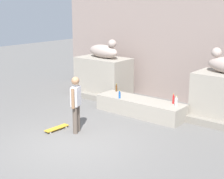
{
  "coord_description": "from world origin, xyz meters",
  "views": [
    {
      "loc": [
        6.11,
        -5.94,
        3.69
      ],
      "look_at": [
        -0.22,
        1.96,
        1.1
      ],
      "focal_mm": 54.2,
      "sensor_mm": 36.0,
      "label": 1
    }
  ],
  "objects_px": {
    "bottle_clear": "(176,102)",
    "bottle_blue": "(120,95)",
    "bottle_brown": "(116,88)",
    "skateboard": "(57,128)",
    "skater": "(76,102)",
    "bottle_red": "(173,99)",
    "statue_reclining_left": "(104,51)"
  },
  "relations": [
    {
      "from": "skateboard",
      "to": "bottle_red",
      "type": "distance_m",
      "value": 3.82
    },
    {
      "from": "skater",
      "to": "bottle_blue",
      "type": "xyz_separation_m",
      "value": [
        -0.09,
        2.19,
        -0.27
      ]
    },
    {
      "from": "skater",
      "to": "bottle_red",
      "type": "height_order",
      "value": "skater"
    },
    {
      "from": "bottle_blue",
      "to": "statue_reclining_left",
      "type": "bearing_deg",
      "value": 142.79
    },
    {
      "from": "statue_reclining_left",
      "to": "bottle_brown",
      "type": "bearing_deg",
      "value": -21.54
    },
    {
      "from": "statue_reclining_left",
      "to": "bottle_clear",
      "type": "xyz_separation_m",
      "value": [
        3.86,
        -1.05,
        -1.17
      ]
    },
    {
      "from": "bottle_clear",
      "to": "skateboard",
      "type": "bearing_deg",
      "value": -130.45
    },
    {
      "from": "skateboard",
      "to": "bottle_blue",
      "type": "height_order",
      "value": "bottle_blue"
    },
    {
      "from": "skater",
      "to": "bottle_brown",
      "type": "bearing_deg",
      "value": 171.35
    },
    {
      "from": "skateboard",
      "to": "bottle_red",
      "type": "relative_size",
      "value": 2.43
    },
    {
      "from": "bottle_brown",
      "to": "bottle_clear",
      "type": "xyz_separation_m",
      "value": [
        2.59,
        -0.26,
        0.02
      ]
    },
    {
      "from": "bottle_red",
      "to": "bottle_clear",
      "type": "relative_size",
      "value": 1.02
    },
    {
      "from": "skater",
      "to": "bottle_clear",
      "type": "relative_size",
      "value": 5.12
    },
    {
      "from": "bottle_brown",
      "to": "bottle_blue",
      "type": "distance_m",
      "value": 0.93
    },
    {
      "from": "bottle_clear",
      "to": "bottle_blue",
      "type": "distance_m",
      "value": 1.98
    },
    {
      "from": "skateboard",
      "to": "bottle_clear",
      "type": "xyz_separation_m",
      "value": [
        2.43,
        2.86,
        0.61
      ]
    },
    {
      "from": "skater",
      "to": "bottle_clear",
      "type": "distance_m",
      "value": 3.2
    },
    {
      "from": "bottle_brown",
      "to": "bottle_red",
      "type": "bearing_deg",
      "value": -1.91
    },
    {
      "from": "skateboard",
      "to": "bottle_brown",
      "type": "distance_m",
      "value": 3.17
    },
    {
      "from": "bottle_clear",
      "to": "skater",
      "type": "bearing_deg",
      "value": -125.48
    },
    {
      "from": "bottle_red",
      "to": "bottle_brown",
      "type": "relative_size",
      "value": 1.14
    },
    {
      "from": "skater",
      "to": "bottle_clear",
      "type": "xyz_separation_m",
      "value": [
        1.85,
        2.6,
        -0.25
      ]
    },
    {
      "from": "skater",
      "to": "bottle_blue",
      "type": "distance_m",
      "value": 2.21
    },
    {
      "from": "skateboard",
      "to": "bottle_brown",
      "type": "relative_size",
      "value": 2.78
    },
    {
      "from": "statue_reclining_left",
      "to": "bottle_brown",
      "type": "xyz_separation_m",
      "value": [
        1.26,
        -0.8,
        -1.19
      ]
    },
    {
      "from": "bottle_clear",
      "to": "bottle_brown",
      "type": "bearing_deg",
      "value": 174.37
    },
    {
      "from": "bottle_blue",
      "to": "bottle_brown",
      "type": "bearing_deg",
      "value": 134.74
    },
    {
      "from": "skateboard",
      "to": "bottle_clear",
      "type": "bearing_deg",
      "value": 141.78
    },
    {
      "from": "statue_reclining_left",
      "to": "bottle_brown",
      "type": "height_order",
      "value": "statue_reclining_left"
    },
    {
      "from": "statue_reclining_left",
      "to": "skateboard",
      "type": "distance_m",
      "value": 4.52
    },
    {
      "from": "statue_reclining_left",
      "to": "skateboard",
      "type": "relative_size",
      "value": 2.08
    },
    {
      "from": "bottle_brown",
      "to": "statue_reclining_left",
      "type": "bearing_deg",
      "value": 147.78
    }
  ]
}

